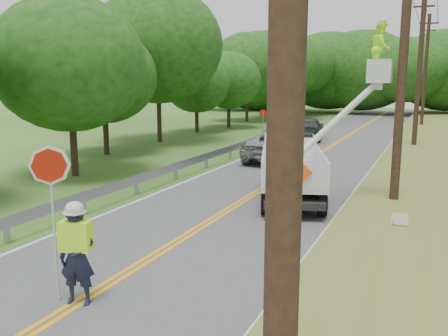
% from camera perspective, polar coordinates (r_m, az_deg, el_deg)
% --- Properties ---
extents(ground, '(140.00, 140.00, 0.00)m').
position_cam_1_polar(ground, '(10.62, -13.71, -13.50)').
color(ground, '#2A5A1A').
rests_on(ground, ground).
extents(road, '(7.20, 96.00, 0.03)m').
position_cam_1_polar(road, '(22.83, 8.22, -0.31)').
color(road, '#48484A').
rests_on(road, ground).
extents(guardrail, '(0.18, 48.00, 0.77)m').
position_cam_1_polar(guardrail, '(24.94, -0.08, 1.98)').
color(guardrail, '#9899A0').
rests_on(guardrail, ground).
extents(utility_poles, '(1.60, 43.30, 10.00)m').
position_cam_1_polar(utility_poles, '(24.65, 22.08, 12.12)').
color(utility_poles, black).
rests_on(utility_poles, ground).
extents(treeline_left, '(10.67, 56.24, 10.55)m').
position_cam_1_polar(treeline_left, '(40.89, 0.04, 12.44)').
color(treeline_left, '#332319').
rests_on(treeline_left, ground).
extents(treeline_horizon, '(57.09, 15.58, 11.88)m').
position_cam_1_polar(treeline_horizon, '(64.01, 20.45, 11.02)').
color(treeline_horizon, '#124110').
rests_on(treeline_horizon, ground).
extents(flagger, '(1.14, 0.66, 3.08)m').
position_cam_1_polar(flagger, '(9.51, -17.45, -9.37)').
color(flagger, '#191E33').
rests_on(flagger, road).
extents(bucket_truck, '(5.15, 6.44, 6.13)m').
position_cam_1_polar(bucket_truck, '(17.98, 8.90, 1.36)').
color(bucket_truck, black).
rests_on(bucket_truck, road).
extents(suv_silver, '(2.94, 6.20, 1.71)m').
position_cam_1_polar(suv_silver, '(25.72, 6.97, 2.89)').
color(suv_silver, '#A5A9AC').
rests_on(suv_silver, road).
extents(suv_darkgrey, '(3.07, 5.71, 1.57)m').
position_cam_1_polar(suv_darkgrey, '(34.87, 10.08, 4.70)').
color(suv_darkgrey, '#3D4146').
rests_on(suv_darkgrey, road).
extents(stop_sign_permanent, '(0.44, 0.32, 2.46)m').
position_cam_1_polar(stop_sign_permanent, '(30.53, 4.73, 5.55)').
color(stop_sign_permanent, '#9899A0').
rests_on(stop_sign_permanent, ground).
extents(yard_sign, '(0.45, 0.05, 0.65)m').
position_cam_1_polar(yard_sign, '(13.97, 20.50, -5.95)').
color(yard_sign, white).
rests_on(yard_sign, ground).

